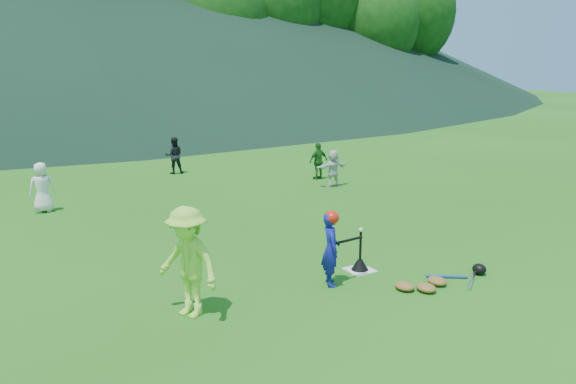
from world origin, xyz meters
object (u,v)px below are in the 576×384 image
object	(u,v)px
batter_child	(331,249)
batting_tee	(360,264)
adult_coach	(188,262)
fielder_b	(174,155)
fielder_a	(42,187)
fielder_c	(318,161)
fielder_d	(333,168)
equipment_pile	(438,281)
home_plate	(360,270)

from	to	relation	value
batter_child	batting_tee	distance (m)	0.96
adult_coach	fielder_b	world-z (taller)	adult_coach
fielder_a	batting_tee	bearing A→B (deg)	127.33
fielder_c	fielder_d	world-z (taller)	fielder_c
adult_coach	batting_tee	world-z (taller)	adult_coach
batter_child	adult_coach	world-z (taller)	adult_coach
fielder_c	equipment_pile	bearing A→B (deg)	65.31
equipment_pile	batting_tee	bearing A→B (deg)	121.57
adult_coach	fielder_b	distance (m)	10.79
fielder_a	fielder_d	xyz separation A→B (m)	(7.67, -1.11, -0.07)
fielder_a	adult_coach	bearing A→B (deg)	104.51
fielder_a	fielder_c	distance (m)	7.89
fielder_b	batting_tee	bearing A→B (deg)	103.97
batter_child	fielder_d	world-z (taller)	batter_child
adult_coach	batting_tee	distance (m)	3.25
batting_tee	fielder_a	bearing A→B (deg)	121.24
home_plate	fielder_d	world-z (taller)	fielder_d
fielder_c	fielder_d	size ratio (longest dim) A/B	1.05
adult_coach	fielder_a	size ratio (longest dim) A/B	1.32
fielder_b	fielder_a	bearing A→B (deg)	50.08
home_plate	fielder_c	distance (m)	7.90
home_plate	batting_tee	distance (m)	0.12
fielder_b	fielder_d	size ratio (longest dim) A/B	1.10
fielder_b	equipment_pile	world-z (taller)	fielder_b
batter_child	adult_coach	bearing A→B (deg)	109.88
fielder_b	equipment_pile	distance (m)	11.25
adult_coach	fielder_d	xyz separation A→B (m)	(6.60, 6.08, -0.26)
home_plate	adult_coach	distance (m)	3.27
batting_tee	adult_coach	bearing A→B (deg)	-176.22
home_plate	batting_tee	size ratio (longest dim) A/B	0.66
batting_tee	fielder_d	bearing A→B (deg)	59.65
fielder_b	fielder_c	size ratio (longest dim) A/B	1.04
fielder_d	fielder_c	bearing A→B (deg)	-100.94
adult_coach	fielder_c	distance (m)	9.92
batter_child	fielder_b	distance (m)	10.37
home_plate	fielder_c	xyz separation A→B (m)	(3.66, 6.98, 0.56)
fielder_c	fielder_d	bearing A→B (deg)	74.01
home_plate	fielder_b	size ratio (longest dim) A/B	0.38
batter_child	fielder_a	world-z (taller)	fielder_a
batter_child	fielder_d	xyz separation A→B (m)	(4.23, 6.13, -0.07)
adult_coach	fielder_a	xyz separation A→B (m)	(-1.06, 7.19, -0.19)
home_plate	equipment_pile	size ratio (longest dim) A/B	0.25
batter_child	fielder_b	world-z (taller)	batter_child
fielder_b	batting_tee	distance (m)	10.08
home_plate	fielder_d	distance (m)	6.82
home_plate	batter_child	world-z (taller)	batter_child
fielder_a	fielder_b	bearing A→B (deg)	-138.32
fielder_a	fielder_b	xyz separation A→B (m)	(4.32, 3.09, -0.01)
home_plate	batting_tee	world-z (taller)	batting_tee
fielder_a	batting_tee	world-z (taller)	fielder_a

